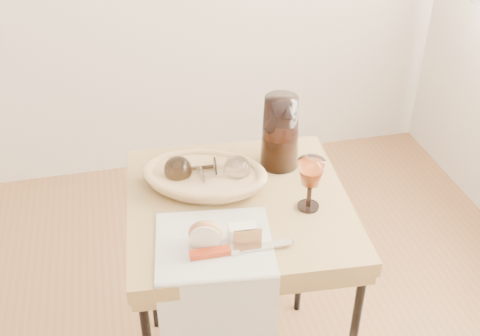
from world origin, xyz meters
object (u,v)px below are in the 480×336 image
object	(u,v)px
goblet_lying_a	(194,168)
table_knife	(238,248)
wine_goblet	(310,185)
side_table	(239,298)
apple_half	(205,233)
pitcher	(280,132)
tea_towel	(214,243)
bread_basket	(205,178)
goblet_lying_b	(222,172)

from	to	relation	value
goblet_lying_a	table_knife	size ratio (longest dim) A/B	0.51
goblet_lying_a	wine_goblet	distance (m)	0.34
side_table	wine_goblet	xyz separation A→B (m)	(0.18, -0.07, 0.46)
goblet_lying_a	apple_half	bearing A→B (deg)	90.68
wine_goblet	side_table	bearing A→B (deg)	157.22
table_knife	pitcher	bearing A→B (deg)	60.50
goblet_lying_a	wine_goblet	xyz separation A→B (m)	(0.28, -0.18, 0.02)
side_table	tea_towel	bearing A→B (deg)	-121.11
wine_goblet	pitcher	bearing A→B (deg)	94.65
apple_half	table_knife	xyz separation A→B (m)	(0.07, -0.04, -0.03)
side_table	goblet_lying_a	size ratio (longest dim) A/B	5.93
bread_basket	pitcher	xyz separation A→B (m)	(0.24, 0.06, 0.09)
goblet_lying_b	table_knife	bearing A→B (deg)	-99.83
tea_towel	wine_goblet	world-z (taller)	wine_goblet
goblet_lying_b	pitcher	bearing A→B (deg)	15.74
tea_towel	apple_half	size ratio (longest dim) A/B	3.53
bread_basket	table_knife	bearing A→B (deg)	-62.38
tea_towel	wine_goblet	size ratio (longest dim) A/B	1.92
tea_towel	table_knife	distance (m)	0.07
table_knife	side_table	bearing A→B (deg)	77.50
side_table	apple_half	xyz separation A→B (m)	(-0.12, -0.17, 0.43)
goblet_lying_b	tea_towel	bearing A→B (deg)	-112.38
bread_basket	goblet_lying_b	xyz separation A→B (m)	(0.05, -0.02, 0.03)
bread_basket	side_table	bearing A→B (deg)	-27.44
wine_goblet	apple_half	xyz separation A→B (m)	(-0.30, -0.10, -0.03)
pitcher	tea_towel	bearing A→B (deg)	-123.81
pitcher	table_knife	xyz separation A→B (m)	(-0.21, -0.36, -0.10)
pitcher	apple_half	bearing A→B (deg)	-125.76
tea_towel	pitcher	size ratio (longest dim) A/B	1.11
side_table	table_knife	world-z (taller)	table_knife
tea_towel	table_knife	world-z (taller)	table_knife
pitcher	bread_basket	bearing A→B (deg)	-160.48
bread_basket	goblet_lying_b	bearing A→B (deg)	0.33
wine_goblet	table_knife	world-z (taller)	wine_goblet
goblet_lying_a	wine_goblet	size ratio (longest dim) A/B	0.86
goblet_lying_b	wine_goblet	distance (m)	0.26
goblet_lying_a	pitcher	bearing A→B (deg)	-166.24
tea_towel	goblet_lying_b	xyz separation A→B (m)	(0.07, 0.24, 0.05)
side_table	tea_towel	distance (m)	0.44
side_table	bread_basket	size ratio (longest dim) A/B	2.45
goblet_lying_a	bread_basket	bearing A→B (deg)	157.62
goblet_lying_a	goblet_lying_b	size ratio (longest dim) A/B	1.03
pitcher	goblet_lying_b	bearing A→B (deg)	-152.33
bread_basket	table_knife	world-z (taller)	bread_basket
bread_basket	goblet_lying_a	distance (m)	0.04
tea_towel	bread_basket	size ratio (longest dim) A/B	0.92
goblet_lying_a	goblet_lying_b	distance (m)	0.08
bread_basket	apple_half	distance (m)	0.27
pitcher	goblet_lying_a	bearing A→B (deg)	-164.79
side_table	wine_goblet	world-z (taller)	wine_goblet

